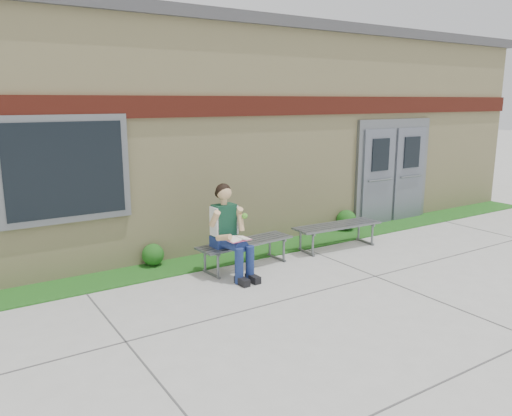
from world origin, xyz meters
TOP-DOWN VIEW (x-y plane):
  - ground at (0.00, 0.00)m, footprint 80.00×80.00m
  - grass_strip at (0.00, 2.60)m, footprint 16.00×0.80m
  - school_building at (-0.00, 5.99)m, footprint 16.20×6.22m
  - bench_left at (-0.47, 2.00)m, footprint 1.72×0.62m
  - bench_right at (1.53, 2.00)m, footprint 1.76×0.58m
  - girl at (-0.89, 1.78)m, footprint 0.56×0.92m
  - shrub_mid at (-1.75, 2.85)m, footprint 0.36×0.36m
  - shrub_east at (2.55, 2.85)m, footprint 0.42×0.42m

SIDE VIEW (x-z plane):
  - ground at x=0.00m, z-range 0.00..0.00m
  - grass_strip at x=0.00m, z-range 0.00..0.02m
  - shrub_mid at x=-1.75m, z-range 0.02..0.38m
  - shrub_east at x=2.55m, z-range 0.02..0.44m
  - bench_left at x=-0.47m, z-range 0.12..0.56m
  - bench_right at x=1.53m, z-range 0.12..0.57m
  - girl at x=-0.89m, z-range 0.01..1.46m
  - school_building at x=0.00m, z-range 0.00..4.20m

